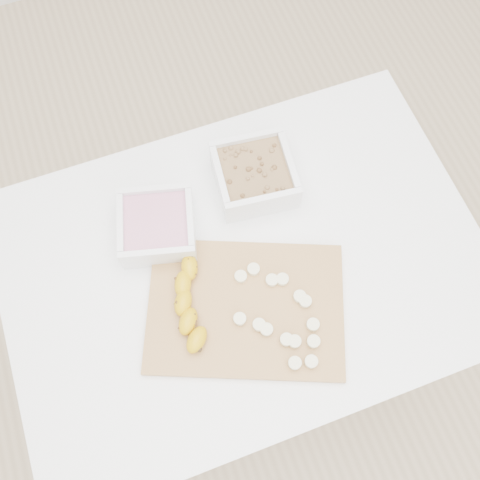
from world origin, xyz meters
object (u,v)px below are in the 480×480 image
object	(u,v)px
bowl_granola	(254,175)
table	(245,277)
cutting_board	(246,308)
banana	(190,305)
bowl_yogurt	(157,226)

from	to	relation	value
bowl_granola	table	bearing A→B (deg)	-116.34
table	cutting_board	distance (m)	0.14
banana	table	bearing A→B (deg)	46.29
bowl_granola	bowl_yogurt	bearing A→B (deg)	-169.79
table	bowl_yogurt	world-z (taller)	bowl_yogurt
cutting_board	banana	bearing A→B (deg)	160.30
bowl_yogurt	cutting_board	distance (m)	0.25
bowl_yogurt	bowl_granola	world-z (taller)	bowl_granola
table	cutting_board	world-z (taller)	cutting_board
cutting_board	bowl_yogurt	bearing A→B (deg)	117.50
bowl_yogurt	table	bearing A→B (deg)	-40.97
cutting_board	bowl_granola	bearing A→B (deg)	65.95
banana	cutting_board	bearing A→B (deg)	4.59
table	banana	world-z (taller)	banana
bowl_yogurt	bowl_granola	distance (m)	0.23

